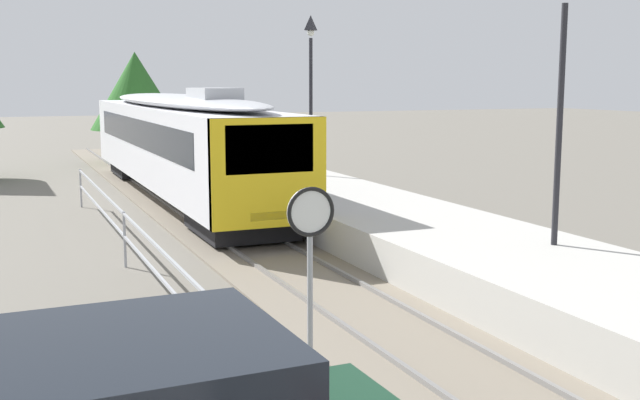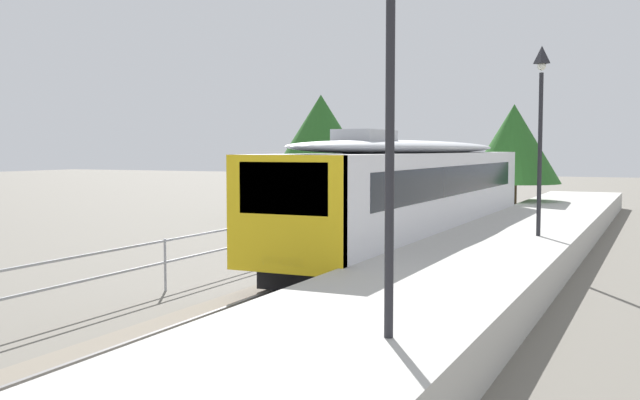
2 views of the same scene
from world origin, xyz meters
name	(u,v)px [view 1 (image 1 of 2)]	position (x,y,z in m)	size (l,w,h in m)	color
ground_plane	(132,257)	(-3.00, 22.00, 0.00)	(160.00, 160.00, 0.00)	#6B665B
track_rails	(254,245)	(0.00, 22.00, 0.03)	(3.20, 60.00, 0.14)	slate
commuter_train	(179,138)	(0.00, 30.14, 2.14)	(2.82, 19.04, 3.74)	silver
station_platform	(371,220)	(3.25, 22.00, 0.45)	(3.90, 60.00, 0.90)	#B7B5AD
platform_lamp_mid_platform	(563,51)	(4.14, 15.86, 4.62)	(0.34, 0.34, 5.35)	#232328
platform_lamp_far_end	(311,65)	(4.14, 28.40, 4.62)	(0.34, 0.34, 5.35)	#232328
speed_limit_sign	(311,242)	(-2.36, 12.49, 2.12)	(0.61, 0.10, 2.81)	#9EA0A5
carpark_fence	(250,363)	(-3.30, 12.00, 0.91)	(0.06, 36.06, 1.25)	#9EA0A5
tree_behind_carpark	(136,91)	(0.76, 42.88, 3.61)	(4.47, 4.47, 5.51)	brown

